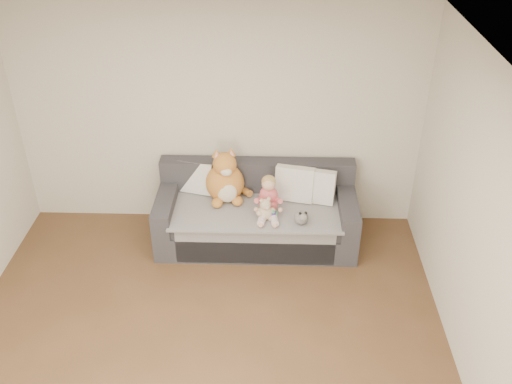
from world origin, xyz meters
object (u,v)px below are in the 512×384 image
teddy_bear (265,211)px  sippy_cup (273,214)px  plush_cat (225,180)px  toddler (268,198)px  sofa (257,216)px

teddy_bear → sippy_cup: teddy_bear is taller
plush_cat → sippy_cup: size_ratio=5.22×
toddler → plush_cat: bearing=151.7°
toddler → teddy_bear: bearing=-103.3°
plush_cat → toddler: bearing=-40.2°
plush_cat → sippy_cup: plush_cat is taller
toddler → teddy_bear: size_ratio=1.63×
plush_cat → teddy_bear: size_ratio=2.43×
toddler → teddy_bear: toddler is taller
toddler → sofa: bearing=129.5°
plush_cat → teddy_bear: plush_cat is taller
sofa → sippy_cup: sofa is taller
toddler → sippy_cup: bearing=-69.4°
sofa → teddy_bear: sofa is taller
sofa → toddler: (0.13, -0.16, 0.35)m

